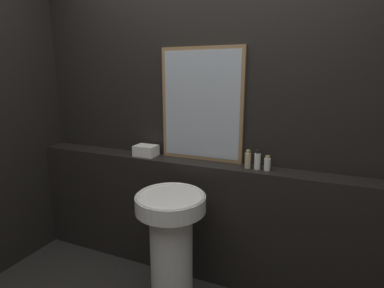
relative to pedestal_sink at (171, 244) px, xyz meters
The scene contains 8 objects.
wall_back 0.95m from the pedestal_sink, 86.16° to the left, with size 8.00×0.06×2.50m.
vanity_counter 0.44m from the pedestal_sink, 85.03° to the left, with size 2.96×0.20×0.92m.
pedestal_sink is the anchor object (origin of this frame).
mirror 1.00m from the pedestal_sink, 90.03° to the left, with size 0.64×0.03×0.84m.
towel_stack 0.79m from the pedestal_sink, 135.23° to the left, with size 0.18×0.13×0.09m.
shampoo_bottle 0.76m from the pedestal_sink, 49.29° to the left, with size 0.04×0.04×0.13m.
conditioner_bottle 0.80m from the pedestal_sink, 44.68° to the left, with size 0.04×0.04×0.14m.
lotion_bottle 0.83m from the pedestal_sink, 40.65° to the left, with size 0.04×0.04×0.10m.
Camera 1 is at (0.77, -0.83, 1.56)m, focal length 28.00 mm.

